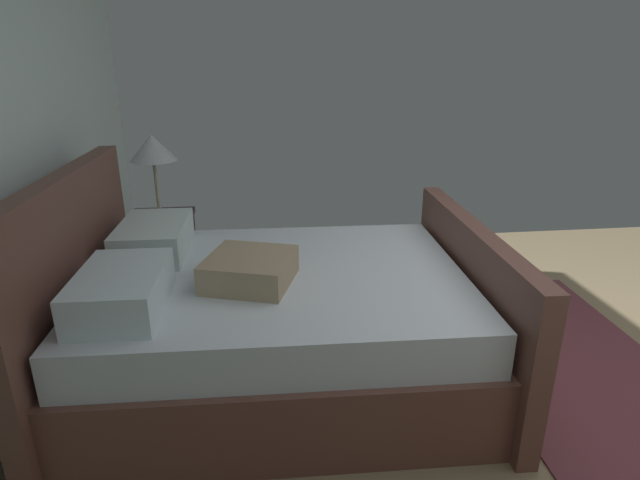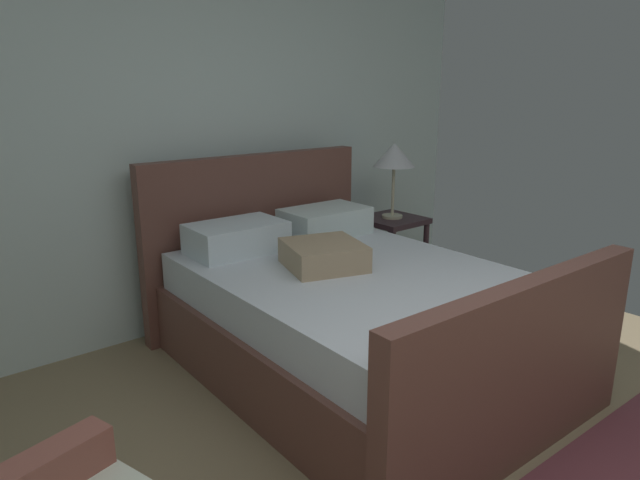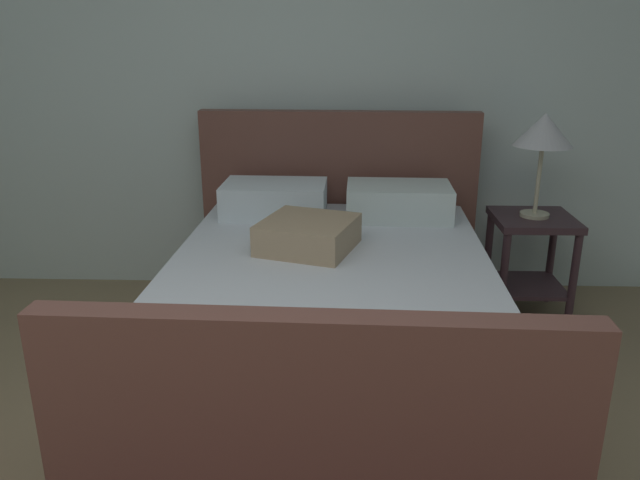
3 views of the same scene
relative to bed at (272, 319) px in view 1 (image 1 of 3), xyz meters
The scene contains 5 objects.
ground_plane 1.70m from the bed, 101.98° to the right, with size 4.93×5.61×0.02m, color #837153.
bed is the anchor object (origin of this frame).
nightstand_right 1.36m from the bed, 33.32° to the left, with size 0.44×0.44×0.60m.
table_lamp_right 1.53m from the bed, 33.32° to the left, with size 0.32×0.32×0.57m.
area_rug 1.74m from the bed, 90.01° to the right, with size 1.99×1.06×0.01m, color brown.
Camera 1 is at (-2.11, 1.67, 1.70)m, focal length 29.00 mm.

